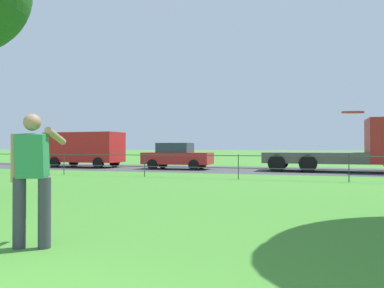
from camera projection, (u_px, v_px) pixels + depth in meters
street_strip at (258, 170)px, 21.02m from camera, size 80.00×6.93×0.01m
park_fence at (238, 163)px, 14.96m from camera, size 33.21×0.04×1.00m
person_thrower at (32, 175)px, 4.76m from camera, size 0.49×0.85×1.73m
frisbee at (353, 112)px, 4.69m from camera, size 0.35×0.35×0.04m
panel_van_left at (84, 148)px, 23.88m from camera, size 5.07×2.24×2.24m
car_red_far_right at (177, 156)px, 21.70m from camera, size 4.02×1.84×1.54m
flatbed_truck_center at (358, 149)px, 19.01m from camera, size 7.35×2.58×2.75m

